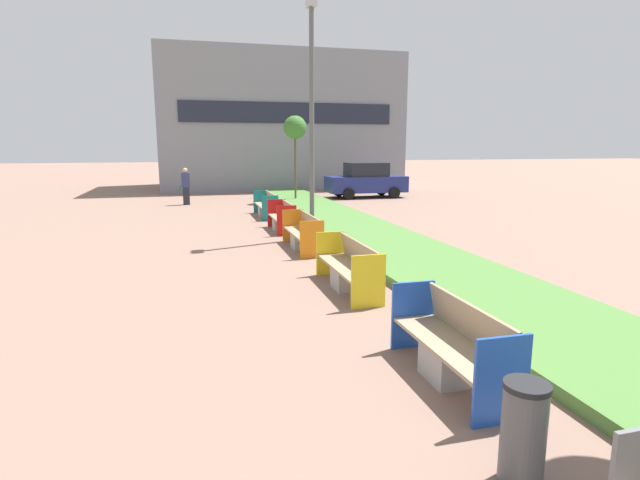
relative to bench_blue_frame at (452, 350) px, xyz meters
The scene contains 12 objects.
planter_grass_strip 5.15m from the bench_blue_frame, 63.89° to the left, with size 2.80×120.00×0.18m.
building_backdrop 29.40m from the bench_blue_frame, 83.97° to the left, with size 15.16×8.24×8.46m.
bench_blue_frame is the anchor object (origin of this frame).
bench_yellow_frame 3.96m from the bench_blue_frame, 89.94° to the left, with size 0.65×2.41×0.94m.
bench_orange_frame 7.94m from the bench_blue_frame, 89.98° to the left, with size 0.65×2.33×0.94m.
bench_red_frame 11.00m from the bench_blue_frame, 90.01° to the left, with size 0.65×1.90×0.94m.
bench_teal_frame 14.45m from the bench_blue_frame, 89.98° to the left, with size 0.65×2.44×0.94m.
litter_bin 1.88m from the bench_blue_frame, 102.16° to the right, with size 0.38×0.38×0.89m.
street_lamp_post 10.02m from the bench_blue_frame, 86.28° to the left, with size 0.24×0.44×6.75m.
sapling_tree_far 19.56m from the bench_blue_frame, 83.49° to the left, with size 1.12×1.12×4.18m.
pedestrian_walking 19.58m from the bench_blue_frame, 98.98° to the left, with size 0.53×0.24×1.73m.
parked_car_distant 21.29m from the bench_blue_frame, 72.77° to the left, with size 4.20×2.00×1.86m.
Camera 1 is at (-2.02, 2.39, 2.77)m, focal length 28.00 mm.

